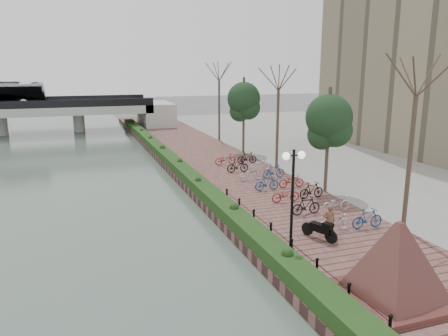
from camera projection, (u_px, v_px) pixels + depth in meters
name	position (u px, v px, depth m)	size (l,w,h in m)	color
ground	(271.00, 283.00, 16.89)	(220.00, 220.00, 0.00)	#59595B
promenade	(222.00, 171.00, 34.21)	(8.00, 75.00, 0.50)	brown
inland_pavement	(389.00, 157.00, 39.34)	(24.00, 75.00, 0.50)	gray
hedge	(172.00, 160.00, 35.30)	(1.10, 56.00, 0.60)	#133312
chain_fence	(281.00, 239.00, 18.99)	(0.10, 14.10, 0.70)	black
granite_monument	(396.00, 261.00, 14.53)	(5.19, 5.19, 2.73)	#46281E
lamppost	(293.00, 178.00, 17.93)	(1.02, 0.32, 4.41)	black
motorcycle	(319.00, 229.00, 19.83)	(0.51, 1.63, 1.02)	black
pedestrian	(329.00, 221.00, 20.01)	(0.57, 0.37, 1.56)	brown
bicycle_parking	(279.00, 182.00, 28.08)	(2.40, 17.32, 1.00)	#B9BABF
street_trees	(299.00, 133.00, 30.29)	(3.20, 37.12, 6.80)	#3B2D23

